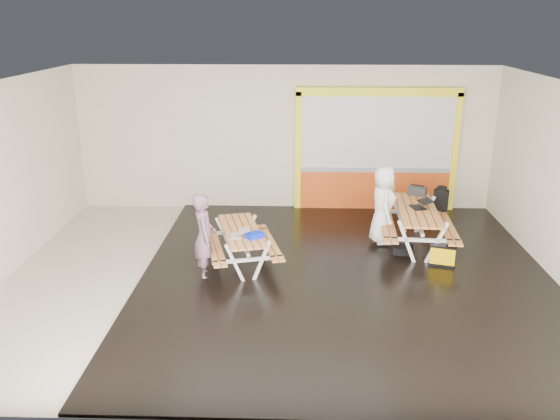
{
  "coord_description": "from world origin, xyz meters",
  "views": [
    {
      "loc": [
        0.37,
        -9.58,
        4.58
      ],
      "look_at": [
        0.0,
        0.9,
        1.0
      ],
      "focal_mm": 36.65,
      "sensor_mm": 36.0,
      "label": 1
    }
  ],
  "objects_px": {
    "blue_pouch": "(255,235)",
    "picnic_table_left": "(242,238)",
    "backpack": "(441,199)",
    "person_left": "(204,237)",
    "toolbox": "(417,191)",
    "laptop_left": "(239,234)",
    "fluke_bag": "(443,255)",
    "picnic_table_right": "(417,218)",
    "laptop_right": "(421,205)",
    "dark_case": "(403,250)",
    "person_right": "(383,205)"
  },
  "relations": [
    {
      "from": "picnic_table_left",
      "to": "toolbox",
      "type": "xyz_separation_m",
      "value": [
        3.65,
        1.99,
        0.37
      ]
    },
    {
      "from": "person_left",
      "to": "toolbox",
      "type": "bearing_deg",
      "value": -71.3
    },
    {
      "from": "person_left",
      "to": "laptop_right",
      "type": "distance_m",
      "value": 4.48
    },
    {
      "from": "toolbox",
      "to": "dark_case",
      "type": "bearing_deg",
      "value": -109.33
    },
    {
      "from": "person_left",
      "to": "backpack",
      "type": "bearing_deg",
      "value": -74.26
    },
    {
      "from": "dark_case",
      "to": "blue_pouch",
      "type": "bearing_deg",
      "value": -160.49
    },
    {
      "from": "blue_pouch",
      "to": "backpack",
      "type": "height_order",
      "value": "backpack"
    },
    {
      "from": "laptop_right",
      "to": "fluke_bag",
      "type": "height_order",
      "value": "laptop_right"
    },
    {
      "from": "person_right",
      "to": "toolbox",
      "type": "distance_m",
      "value": 1.19
    },
    {
      "from": "picnic_table_left",
      "to": "blue_pouch",
      "type": "bearing_deg",
      "value": -54.32
    },
    {
      "from": "picnic_table_left",
      "to": "person_right",
      "type": "height_order",
      "value": "person_right"
    },
    {
      "from": "person_left",
      "to": "laptop_left",
      "type": "relative_size",
      "value": 4.52
    },
    {
      "from": "laptop_left",
      "to": "dark_case",
      "type": "distance_m",
      "value": 3.4
    },
    {
      "from": "laptop_right",
      "to": "dark_case",
      "type": "xyz_separation_m",
      "value": [
        -0.38,
        -0.48,
        -0.79
      ]
    },
    {
      "from": "toolbox",
      "to": "fluke_bag",
      "type": "relative_size",
      "value": 0.8
    },
    {
      "from": "picnic_table_left",
      "to": "backpack",
      "type": "distance_m",
      "value": 4.63
    },
    {
      "from": "person_left",
      "to": "laptop_right",
      "type": "xyz_separation_m",
      "value": [
        4.19,
        1.58,
        0.12
      ]
    },
    {
      "from": "blue_pouch",
      "to": "toolbox",
      "type": "distance_m",
      "value": 4.13
    },
    {
      "from": "toolbox",
      "to": "fluke_bag",
      "type": "bearing_deg",
      "value": -84.3
    },
    {
      "from": "laptop_right",
      "to": "dark_case",
      "type": "height_order",
      "value": "laptop_right"
    },
    {
      "from": "picnic_table_left",
      "to": "backpack",
      "type": "relative_size",
      "value": 3.91
    },
    {
      "from": "laptop_left",
      "to": "dark_case",
      "type": "height_order",
      "value": "laptop_left"
    },
    {
      "from": "laptop_left",
      "to": "toolbox",
      "type": "relative_size",
      "value": 0.82
    },
    {
      "from": "backpack",
      "to": "fluke_bag",
      "type": "height_order",
      "value": "backpack"
    },
    {
      "from": "laptop_right",
      "to": "picnic_table_left",
      "type": "bearing_deg",
      "value": -162.68
    },
    {
      "from": "blue_pouch",
      "to": "dark_case",
      "type": "bearing_deg",
      "value": 19.51
    },
    {
      "from": "person_right",
      "to": "laptop_right",
      "type": "distance_m",
      "value": 0.75
    },
    {
      "from": "person_left",
      "to": "dark_case",
      "type": "bearing_deg",
      "value": -85.02
    },
    {
      "from": "picnic_table_right",
      "to": "laptop_left",
      "type": "bearing_deg",
      "value": -158.5
    },
    {
      "from": "laptop_left",
      "to": "fluke_bag",
      "type": "height_order",
      "value": "laptop_left"
    },
    {
      "from": "backpack",
      "to": "person_left",
      "type": "bearing_deg",
      "value": -153.01
    },
    {
      "from": "picnic_table_left",
      "to": "toolbox",
      "type": "bearing_deg",
      "value": 28.59
    },
    {
      "from": "blue_pouch",
      "to": "picnic_table_left",
      "type": "bearing_deg",
      "value": 125.68
    },
    {
      "from": "picnic_table_right",
      "to": "dark_case",
      "type": "distance_m",
      "value": 0.74
    },
    {
      "from": "person_right",
      "to": "laptop_left",
      "type": "distance_m",
      "value": 3.19
    },
    {
      "from": "laptop_right",
      "to": "backpack",
      "type": "bearing_deg",
      "value": 54.35
    },
    {
      "from": "blue_pouch",
      "to": "fluke_bag",
      "type": "distance_m",
      "value": 3.64
    },
    {
      "from": "person_left",
      "to": "toolbox",
      "type": "height_order",
      "value": "person_left"
    },
    {
      "from": "picnic_table_right",
      "to": "blue_pouch",
      "type": "relative_size",
      "value": 7.48
    },
    {
      "from": "person_left",
      "to": "backpack",
      "type": "relative_size",
      "value": 2.95
    },
    {
      "from": "picnic_table_right",
      "to": "toolbox",
      "type": "relative_size",
      "value": 5.17
    },
    {
      "from": "picnic_table_left",
      "to": "laptop_left",
      "type": "height_order",
      "value": "laptop_left"
    },
    {
      "from": "dark_case",
      "to": "fluke_bag",
      "type": "bearing_deg",
      "value": -37.44
    },
    {
      "from": "backpack",
      "to": "dark_case",
      "type": "xyz_separation_m",
      "value": [
        -1.0,
        -1.34,
        -0.66
      ]
    },
    {
      "from": "toolbox",
      "to": "laptop_left",
      "type": "bearing_deg",
      "value": -147.56
    },
    {
      "from": "laptop_right",
      "to": "backpack",
      "type": "relative_size",
      "value": 0.86
    },
    {
      "from": "picnic_table_right",
      "to": "fluke_bag",
      "type": "xyz_separation_m",
      "value": [
        0.35,
        -0.92,
        -0.41
      ]
    },
    {
      "from": "toolbox",
      "to": "backpack",
      "type": "relative_size",
      "value": 0.8
    },
    {
      "from": "laptop_left",
      "to": "fluke_bag",
      "type": "xyz_separation_m",
      "value": [
        3.85,
        0.46,
        -0.55
      ]
    },
    {
      "from": "picnic_table_right",
      "to": "fluke_bag",
      "type": "distance_m",
      "value": 1.06
    }
  ]
}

